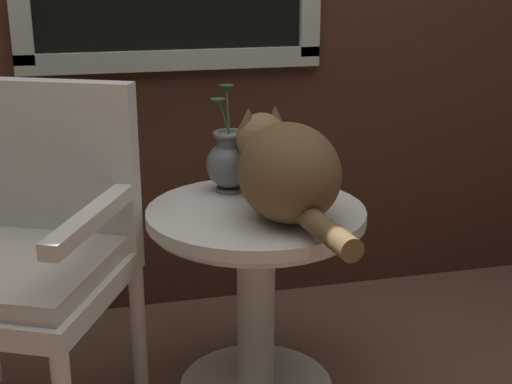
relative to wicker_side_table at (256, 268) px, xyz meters
The scene contains 4 objects.
wicker_side_table is the anchor object (origin of this frame).
wicker_chair 0.66m from the wicker_side_table, behind, with size 0.71×0.71×0.97m.
cat 0.34m from the wicker_side_table, 57.63° to the right, with size 0.30×0.65×0.28m.
pewter_vase_with_ivy 0.33m from the wicker_side_table, 102.05° to the left, with size 0.14×0.15×0.32m.
Camera 1 is at (-0.39, -1.68, 1.28)m, focal length 50.61 mm.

